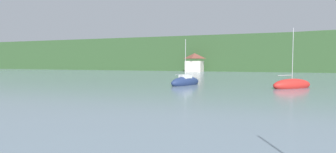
% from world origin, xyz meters
% --- Properties ---
extents(wooded_hillside, '(352.00, 53.99, 25.04)m').
position_xyz_m(wooded_hillside, '(25.46, 137.12, 5.56)').
color(wooded_hillside, '#2D4C28').
rests_on(wooded_hillside, ground_plane).
extents(shore_building_west, '(5.69, 5.60, 6.41)m').
position_xyz_m(shore_building_west, '(-14.76, 101.29, 3.15)').
color(shore_building_west, beige).
rests_on(shore_building_west, ground_plane).
extents(sailboat_far_1, '(5.93, 5.86, 8.34)m').
position_xyz_m(sailboat_far_1, '(11.59, 50.17, 0.39)').
color(sailboat_far_1, red).
rests_on(sailboat_far_1, ground_plane).
extents(sailboat_far_3, '(3.95, 6.55, 7.28)m').
position_xyz_m(sailboat_far_3, '(-2.88, 49.76, 0.45)').
color(sailboat_far_3, navy).
rests_on(sailboat_far_3, ground_plane).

